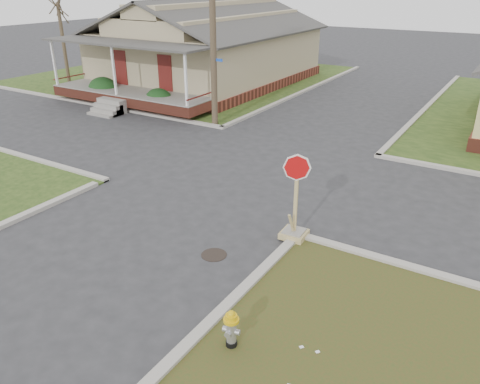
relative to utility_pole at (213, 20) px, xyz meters
The scene contains 11 objects.
ground 10.89m from the utility_pole, 64.74° to the right, with size 120.00×120.00×0.00m, color #2C2C2F.
verge_far_left 13.48m from the utility_pole, 134.04° to the left, with size 19.00×19.00×0.05m, color #264016.
curbs 7.39m from the utility_pole, 42.88° to the right, with size 80.00×40.00×0.12m, color #AAA499, non-canonical shape.
manhole 12.29m from the utility_pole, 55.75° to the right, with size 0.64×0.64×0.01m, color black.
corner_house 9.99m from the utility_pole, 126.69° to the left, with size 10.10×15.50×5.30m.
utility_pole is the anchor object (origin of this frame).
tree_far_left 14.31m from the utility_pole, 167.34° to the left, with size 0.22×0.22×4.90m, color #403325.
fire_hydrant 15.17m from the utility_pole, 54.42° to the right, with size 0.29×0.29×0.78m.
stop_sign 11.61m from the utility_pole, 44.61° to the right, with size 0.66×0.64×2.32m.
hedge_left 8.86m from the utility_pole, behind, with size 1.62×1.32×1.23m, color #143915.
hedge_right 5.65m from the utility_pole, behind, with size 1.47×1.20×1.12m, color #143915.
Camera 1 is at (7.94, -8.60, 6.24)m, focal length 35.00 mm.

